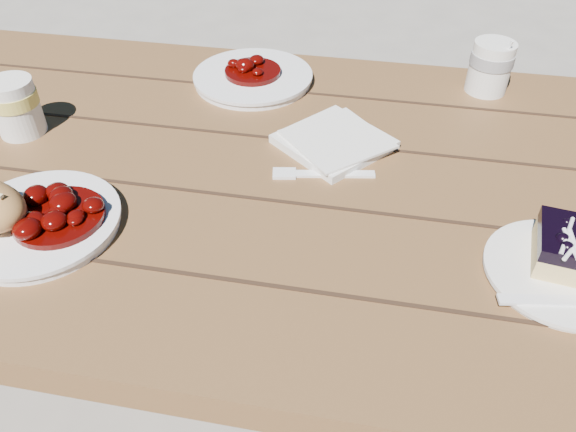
% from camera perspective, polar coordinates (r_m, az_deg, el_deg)
% --- Properties ---
extents(ground, '(60.00, 60.00, 0.00)m').
position_cam_1_polar(ground, '(1.45, -2.68, -19.55)').
color(ground, gray).
rests_on(ground, ground).
extents(picnic_table, '(2.00, 1.55, 0.75)m').
position_cam_1_polar(picnic_table, '(0.98, -3.74, -2.41)').
color(picnic_table, brown).
rests_on(picnic_table, ground).
extents(main_plate, '(0.21, 0.21, 0.02)m').
position_cam_1_polar(main_plate, '(0.83, -23.98, -0.73)').
color(main_plate, white).
rests_on(main_plate, picnic_table).
extents(goulash_stew, '(0.12, 0.12, 0.04)m').
position_cam_1_polar(goulash_stew, '(0.80, -22.55, 0.78)').
color(goulash_stew, '#470402').
rests_on(goulash_stew, main_plate).
extents(dessert_plate, '(0.18, 0.18, 0.01)m').
position_cam_1_polar(dessert_plate, '(0.77, 25.92, -5.21)').
color(dessert_plate, white).
rests_on(dessert_plate, picnic_table).
extents(blueberry_cake, '(0.10, 0.10, 0.05)m').
position_cam_1_polar(blueberry_cake, '(0.77, 27.08, -2.95)').
color(blueberry_cake, '#DFC279').
rests_on(blueberry_cake, dessert_plate).
extents(fork_dessert, '(0.16, 0.05, 0.00)m').
position_cam_1_polar(fork_dessert, '(0.72, 25.27, -7.74)').
color(fork_dessert, white).
rests_on(fork_dessert, dessert_plate).
extents(coffee_cup, '(0.07, 0.07, 0.09)m').
position_cam_1_polar(coffee_cup, '(1.12, 19.85, 14.03)').
color(coffee_cup, white).
rests_on(coffee_cup, picnic_table).
extents(napkin_stack, '(0.21, 0.21, 0.01)m').
position_cam_1_polar(napkin_stack, '(0.92, 4.69, 7.52)').
color(napkin_stack, white).
rests_on(napkin_stack, picnic_table).
extents(fork_table, '(0.16, 0.05, 0.00)m').
position_cam_1_polar(fork_table, '(0.86, 4.67, 4.30)').
color(fork_table, white).
rests_on(fork_table, picnic_table).
extents(second_plate, '(0.22, 0.22, 0.02)m').
position_cam_1_polar(second_plate, '(1.11, -3.57, 13.81)').
color(second_plate, white).
rests_on(second_plate, picnic_table).
extents(second_stew, '(0.11, 0.11, 0.04)m').
position_cam_1_polar(second_stew, '(1.09, -3.63, 15.16)').
color(second_stew, '#470402').
rests_on(second_stew, second_plate).
extents(second_cup, '(0.07, 0.07, 0.09)m').
position_cam_1_polar(second_cup, '(1.03, -25.91, 9.91)').
color(second_cup, white).
rests_on(second_cup, picnic_table).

